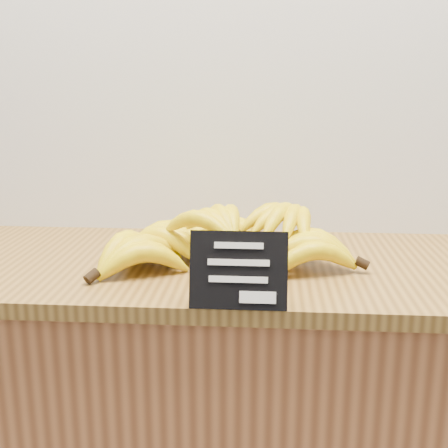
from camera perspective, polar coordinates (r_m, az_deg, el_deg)
counter_top at (r=1.19m, az=0.18°, el=-4.35°), size 1.34×0.54×0.03m
chalkboard_sign at (r=0.92m, az=1.48°, el=-4.73°), size 0.16×0.04×0.13m
banana_pile at (r=1.16m, az=-0.68°, el=-1.48°), size 0.58×0.35×0.12m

